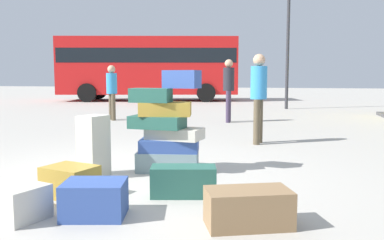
{
  "coord_description": "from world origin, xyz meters",
  "views": [
    {
      "loc": [
        1.93,
        -4.73,
        1.25
      ],
      "look_at": [
        0.44,
        1.86,
        0.53
      ],
      "focal_mm": 38.52,
      "sensor_mm": 36.0,
      "label": 1
    }
  ],
  "objects_px": {
    "suitcase_navy_right_side": "(95,199)",
    "person_bearded_onlooker": "(259,90)",
    "suitcase_tower": "(167,131)",
    "suitcase_teal_left_side": "(183,181)",
    "parked_bus": "(149,64)",
    "suitcase_tan_behind_tower": "(70,181)",
    "suitcase_brown_foreground_near": "(248,208)",
    "person_passerby_in_red": "(112,88)",
    "person_tourist_with_camera": "(229,85)",
    "suitcase_cream_upright_blue": "(94,146)",
    "suitcase_cream_white_trunk": "(11,201)"
  },
  "relations": [
    {
      "from": "suitcase_navy_right_side",
      "to": "person_bearded_onlooker",
      "type": "distance_m",
      "value": 4.57
    },
    {
      "from": "suitcase_tower",
      "to": "suitcase_teal_left_side",
      "type": "xyz_separation_m",
      "value": [
        0.48,
        -1.05,
        -0.37
      ]
    },
    {
      "from": "suitcase_teal_left_side",
      "to": "parked_bus",
      "type": "bearing_deg",
      "value": 97.16
    },
    {
      "from": "suitcase_teal_left_side",
      "to": "suitcase_tan_behind_tower",
      "type": "relative_size",
      "value": 1.33
    },
    {
      "from": "suitcase_brown_foreground_near",
      "to": "parked_bus",
      "type": "xyz_separation_m",
      "value": [
        -6.54,
        16.72,
        1.68
      ]
    },
    {
      "from": "person_passerby_in_red",
      "to": "parked_bus",
      "type": "bearing_deg",
      "value": 149.82
    },
    {
      "from": "suitcase_teal_left_side",
      "to": "person_tourist_with_camera",
      "type": "relative_size",
      "value": 0.4
    },
    {
      "from": "suitcase_brown_foreground_near",
      "to": "person_passerby_in_red",
      "type": "xyz_separation_m",
      "value": [
        -4.52,
        7.52,
        0.76
      ]
    },
    {
      "from": "person_passerby_in_red",
      "to": "suitcase_navy_right_side",
      "type": "bearing_deg",
      "value": -19.91
    },
    {
      "from": "suitcase_navy_right_side",
      "to": "suitcase_teal_left_side",
      "type": "bearing_deg",
      "value": 38.81
    },
    {
      "from": "person_bearded_onlooker",
      "to": "person_passerby_in_red",
      "type": "relative_size",
      "value": 1.06
    },
    {
      "from": "suitcase_brown_foreground_near",
      "to": "person_bearded_onlooker",
      "type": "distance_m",
      "value": 4.36
    },
    {
      "from": "suitcase_navy_right_side",
      "to": "parked_bus",
      "type": "relative_size",
      "value": 0.06
    },
    {
      "from": "suitcase_tan_behind_tower",
      "to": "suitcase_cream_upright_blue",
      "type": "relative_size",
      "value": 0.66
    },
    {
      "from": "person_tourist_with_camera",
      "to": "suitcase_brown_foreground_near",
      "type": "bearing_deg",
      "value": 6.49
    },
    {
      "from": "suitcase_navy_right_side",
      "to": "person_bearded_onlooker",
      "type": "bearing_deg",
      "value": 62.04
    },
    {
      "from": "suitcase_cream_upright_blue",
      "to": "parked_bus",
      "type": "distance_m",
      "value": 16.13
    },
    {
      "from": "suitcase_cream_white_trunk",
      "to": "person_passerby_in_red",
      "type": "xyz_separation_m",
      "value": [
        -2.45,
        7.77,
        0.77
      ]
    },
    {
      "from": "person_bearded_onlooker",
      "to": "suitcase_cream_upright_blue",
      "type": "bearing_deg",
      "value": -21.14
    },
    {
      "from": "suitcase_tower",
      "to": "suitcase_tan_behind_tower",
      "type": "xyz_separation_m",
      "value": [
        -0.67,
        -1.32,
        -0.37
      ]
    },
    {
      "from": "suitcase_brown_foreground_near",
      "to": "person_tourist_with_camera",
      "type": "bearing_deg",
      "value": 78.21
    },
    {
      "from": "suitcase_teal_left_side",
      "to": "parked_bus",
      "type": "distance_m",
      "value": 17.09
    },
    {
      "from": "suitcase_tower",
      "to": "person_passerby_in_red",
      "type": "height_order",
      "value": "person_passerby_in_red"
    },
    {
      "from": "suitcase_teal_left_side",
      "to": "person_tourist_with_camera",
      "type": "distance_m",
      "value": 7.06
    },
    {
      "from": "suitcase_cream_white_trunk",
      "to": "person_tourist_with_camera",
      "type": "bearing_deg",
      "value": 100.69
    },
    {
      "from": "suitcase_cream_upright_blue",
      "to": "person_passerby_in_red",
      "type": "bearing_deg",
      "value": 127.79
    },
    {
      "from": "suitcase_tower",
      "to": "suitcase_brown_foreground_near",
      "type": "relative_size",
      "value": 1.9
    },
    {
      "from": "suitcase_tan_behind_tower",
      "to": "person_bearded_onlooker",
      "type": "height_order",
      "value": "person_bearded_onlooker"
    },
    {
      "from": "parked_bus",
      "to": "person_passerby_in_red",
      "type": "bearing_deg",
      "value": -91.25
    },
    {
      "from": "suitcase_teal_left_side",
      "to": "person_bearded_onlooker",
      "type": "bearing_deg",
      "value": 68.65
    },
    {
      "from": "suitcase_teal_left_side",
      "to": "person_passerby_in_red",
      "type": "distance_m",
      "value": 7.82
    },
    {
      "from": "suitcase_teal_left_side",
      "to": "person_bearded_onlooker",
      "type": "height_order",
      "value": "person_bearded_onlooker"
    },
    {
      "from": "person_passerby_in_red",
      "to": "parked_bus",
      "type": "xyz_separation_m",
      "value": [
        -2.02,
        9.19,
        0.91
      ]
    },
    {
      "from": "suitcase_tower",
      "to": "parked_bus",
      "type": "bearing_deg",
      "value": 109.59
    },
    {
      "from": "suitcase_tan_behind_tower",
      "to": "suitcase_navy_right_side",
      "type": "bearing_deg",
      "value": -29.61
    },
    {
      "from": "suitcase_navy_right_side",
      "to": "person_passerby_in_red",
      "type": "distance_m",
      "value": 8.26
    },
    {
      "from": "parked_bus",
      "to": "suitcase_teal_left_side",
      "type": "bearing_deg",
      "value": -83.68
    },
    {
      "from": "suitcase_cream_upright_blue",
      "to": "suitcase_tower",
      "type": "bearing_deg",
      "value": 46.56
    },
    {
      "from": "suitcase_tan_behind_tower",
      "to": "suitcase_brown_foreground_near",
      "type": "bearing_deg",
      "value": 1.17
    },
    {
      "from": "suitcase_cream_upright_blue",
      "to": "parked_bus",
      "type": "height_order",
      "value": "parked_bus"
    },
    {
      "from": "suitcase_navy_right_side",
      "to": "person_tourist_with_camera",
      "type": "bearing_deg",
      "value": 75.94
    },
    {
      "from": "person_passerby_in_red",
      "to": "suitcase_tower",
      "type": "bearing_deg",
      "value": -12.69
    },
    {
      "from": "suitcase_teal_left_side",
      "to": "parked_bus",
      "type": "xyz_separation_m",
      "value": [
        -5.8,
        15.99,
        1.67
      ]
    },
    {
      "from": "suitcase_brown_foreground_near",
      "to": "parked_bus",
      "type": "bearing_deg",
      "value": 90.58
    },
    {
      "from": "suitcase_tower",
      "to": "parked_bus",
      "type": "relative_size",
      "value": 0.14
    },
    {
      "from": "suitcase_tower",
      "to": "suitcase_cream_white_trunk",
      "type": "bearing_deg",
      "value": -112.79
    },
    {
      "from": "person_tourist_with_camera",
      "to": "suitcase_navy_right_side",
      "type": "bearing_deg",
      "value": -3.49
    },
    {
      "from": "suitcase_tower",
      "to": "person_bearded_onlooker",
      "type": "distance_m",
      "value": 2.74
    },
    {
      "from": "suitcase_teal_left_side",
      "to": "person_tourist_with_camera",
      "type": "bearing_deg",
      "value": 81.19
    },
    {
      "from": "suitcase_tower",
      "to": "suitcase_navy_right_side",
      "type": "height_order",
      "value": "suitcase_tower"
    }
  ]
}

